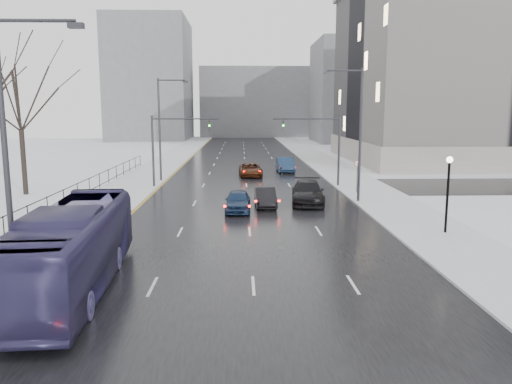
{
  "coord_description": "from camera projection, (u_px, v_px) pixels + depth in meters",
  "views": [
    {
      "loc": [
        -0.45,
        3.01,
        6.93
      ],
      "look_at": [
        0.34,
        30.06,
        2.5
      ],
      "focal_mm": 35.0,
      "sensor_mm": 36.0,
      "label": 1
    }
  ],
  "objects": [
    {
      "name": "road",
      "position": [
        245.0,
        171.0,
        57.34
      ],
      "size": [
        16.0,
        150.0,
        0.04
      ],
      "primitive_type": "cube",
      "color": "black",
      "rests_on": "ground"
    },
    {
      "name": "cross_road",
      "position": [
        247.0,
        187.0,
        45.5
      ],
      "size": [
        130.0,
        10.0,
        0.04
      ],
      "primitive_type": "cube",
      "color": "black",
      "rests_on": "ground"
    },
    {
      "name": "sidewalk_left",
      "position": [
        154.0,
        171.0,
        57.03
      ],
      "size": [
        5.0,
        150.0,
        0.16
      ],
      "primitive_type": "cube",
      "color": "silver",
      "rests_on": "ground"
    },
    {
      "name": "sidewalk_right",
      "position": [
        336.0,
        170.0,
        57.63
      ],
      "size": [
        5.0,
        150.0,
        0.16
      ],
      "primitive_type": "cube",
      "color": "silver",
      "rests_on": "ground"
    },
    {
      "name": "park_strip",
      "position": [
        70.0,
        172.0,
        56.76
      ],
      "size": [
        14.0,
        150.0,
        0.12
      ],
      "primitive_type": "cube",
      "color": "white",
      "rests_on": "ground"
    },
    {
      "name": "tree_park_e",
      "position": [
        26.0,
        196.0,
        41.04
      ],
      "size": [
        9.45,
        9.45,
        13.5
      ],
      "primitive_type": null,
      "color": "black",
      "rests_on": "ground"
    },
    {
      "name": "iron_fence",
      "position": [
        12.0,
        222.0,
        27.23
      ],
      "size": [
        0.06,
        70.0,
        1.3
      ],
      "color": "black",
      "rests_on": "sidewalk_left"
    },
    {
      "name": "streetlight_r_mid",
      "position": [
        357.0,
        128.0,
        36.94
      ],
      "size": [
        2.95,
        0.25,
        10.0
      ],
      "color": "#2D2D33",
      "rests_on": "ground"
    },
    {
      "name": "streetlight_l_near",
      "position": [
        12.0,
        150.0,
        16.74
      ],
      "size": [
        2.95,
        0.25,
        10.0
      ],
      "color": "#2D2D33",
      "rests_on": "ground"
    },
    {
      "name": "streetlight_l_far",
      "position": [
        162.0,
        124.0,
        48.31
      ],
      "size": [
        2.95,
        0.25,
        10.0
      ],
      "color": "#2D2D33",
      "rests_on": "ground"
    },
    {
      "name": "lamppost_r_mid",
      "position": [
        448.0,
        183.0,
        27.59
      ],
      "size": [
        0.36,
        0.36,
        4.28
      ],
      "color": "black",
      "rests_on": "sidewalk_right"
    },
    {
      "name": "mast_signal_right",
      "position": [
        327.0,
        142.0,
        45.05
      ],
      "size": [
        6.1,
        0.33,
        6.5
      ],
      "color": "#2D2D33",
      "rests_on": "ground"
    },
    {
      "name": "mast_signal_left",
      "position": [
        165.0,
        142.0,
        44.63
      ],
      "size": [
        6.1,
        0.33,
        6.5
      ],
      "color": "#2D2D33",
      "rests_on": "ground"
    },
    {
      "name": "no_uturn_sign",
      "position": [
        357.0,
        167.0,
        41.45
      ],
      "size": [
        0.6,
        0.06,
        2.7
      ],
      "color": "#2D2D33",
      "rests_on": "sidewalk_right"
    },
    {
      "name": "civic_building",
      "position": [
        499.0,
        79.0,
        68.38
      ],
      "size": [
        41.0,
        31.0,
        24.8
      ],
      "color": "gray",
      "rests_on": "ground"
    },
    {
      "name": "bldg_far_right",
      "position": [
        369.0,
        92.0,
        110.63
      ],
      "size": [
        24.0,
        20.0,
        22.0
      ],
      "primitive_type": "cube",
      "color": "slate",
      "rests_on": "ground"
    },
    {
      "name": "bldg_far_left",
      "position": [
        151.0,
        80.0,
        118.57
      ],
      "size": [
        18.0,
        22.0,
        28.0
      ],
      "primitive_type": "cube",
      "color": "slate",
      "rests_on": "ground"
    },
    {
      "name": "bldg_far_center",
      "position": [
        258.0,
        103.0,
        134.92
      ],
      "size": [
        30.0,
        18.0,
        18.0
      ],
      "primitive_type": "cube",
      "color": "slate",
      "rests_on": "ground"
    },
    {
      "name": "bus",
      "position": [
        72.0,
        248.0,
        19.23
      ],
      "size": [
        3.52,
        11.94,
        3.28
      ],
      "primitive_type": "imported",
      "rotation": [
        0.0,
        0.0,
        0.07
      ],
      "color": "navy",
      "rests_on": "road"
    },
    {
      "name": "sedan_center_near",
      "position": [
        238.0,
        201.0,
        34.38
      ],
      "size": [
        1.8,
        4.32,
        1.46
      ],
      "primitive_type": "imported",
      "rotation": [
        0.0,
        0.0,
        -0.02
      ],
      "color": "#192D4D",
      "rests_on": "road"
    },
    {
      "name": "sedan_right_near",
      "position": [
        265.0,
        197.0,
        36.08
      ],
      "size": [
        1.55,
        4.15,
        1.35
      ],
      "primitive_type": "imported",
      "rotation": [
        0.0,
        0.0,
        0.03
      ],
      "color": "black",
      "rests_on": "road"
    },
    {
      "name": "sedan_right_cross",
      "position": [
        250.0,
        170.0,
        52.79
      ],
      "size": [
        2.57,
        5.09,
        1.38
      ],
      "primitive_type": "imported",
      "rotation": [
        0.0,
        0.0,
        0.06
      ],
      "color": "#411B0B",
      "rests_on": "road"
    },
    {
      "name": "sedan_right_far",
      "position": [
        308.0,
        192.0,
        37.26
      ],
      "size": [
        2.92,
        6.01,
        1.68
      ],
      "primitive_type": "imported",
      "rotation": [
        0.0,
        0.0,
        -0.1
      ],
      "color": "black",
      "rests_on": "road"
    },
    {
      "name": "sedan_right_distant",
      "position": [
        285.0,
        165.0,
        56.51
      ],
      "size": [
        1.94,
        5.09,
        1.66
      ],
      "primitive_type": "imported",
      "rotation": [
        0.0,
        0.0,
        0.04
      ],
      "color": "#192F4D",
      "rests_on": "road"
    }
  ]
}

